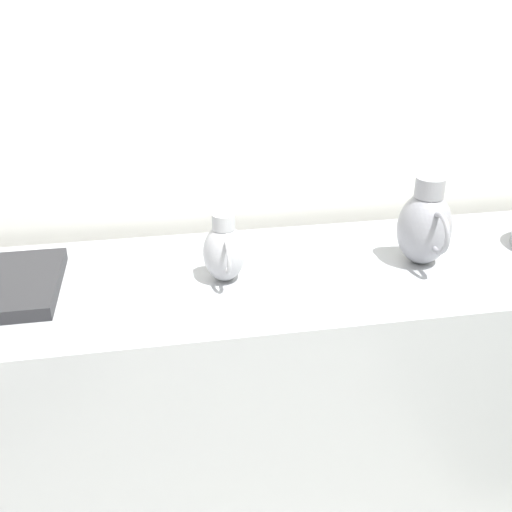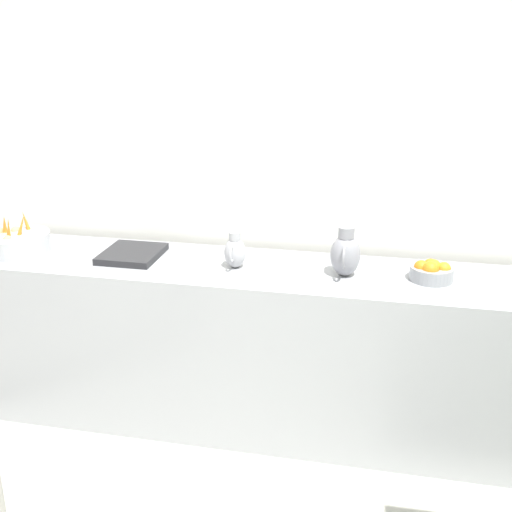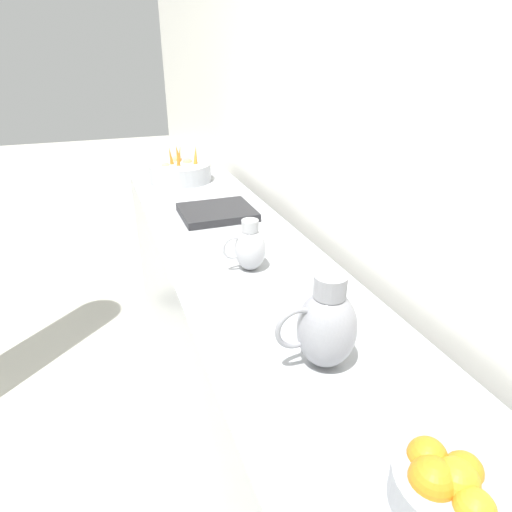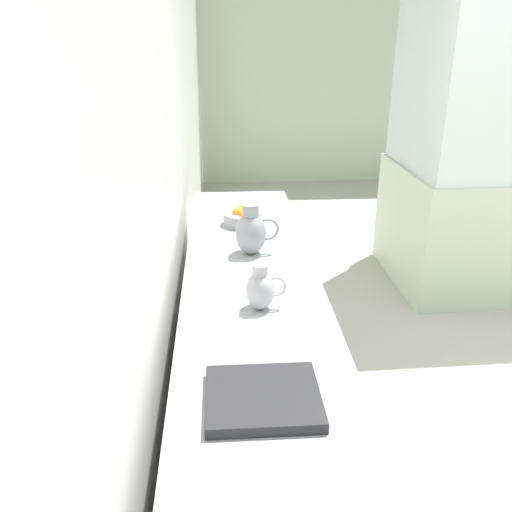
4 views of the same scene
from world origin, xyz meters
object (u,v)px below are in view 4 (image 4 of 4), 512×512
Objects in this scene: metal_pitcher_short at (261,289)px; glass_block_booth at (503,141)px; orange_bowl at (243,216)px; metal_pitcher_tall at (251,232)px.

metal_pitcher_short is 2.91m from glass_block_booth.
orange_bowl is 0.09× the size of glass_block_booth.
metal_pitcher_short is at bearing -88.55° from orange_bowl.
orange_bowl is 1.12× the size of metal_pitcher_short.
glass_block_booth is (2.01, 1.55, 0.11)m from metal_pitcher_tall.
glass_block_booth reaches higher than metal_pitcher_tall.
glass_block_booth reaches higher than orange_bowl.
metal_pitcher_tall is at bearing 90.32° from metal_pitcher_short.
orange_bowl is 0.99m from metal_pitcher_short.
metal_pitcher_tall is at bearing -87.03° from orange_bowl.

